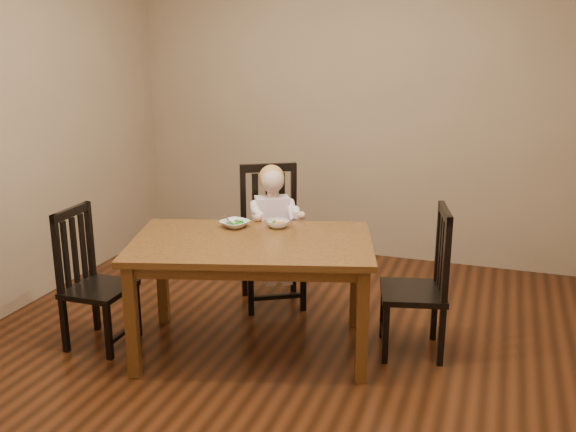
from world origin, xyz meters
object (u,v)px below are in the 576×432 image
(chair_left, at_px, (92,281))
(bowl_veg, at_px, (278,224))
(dining_table, at_px, (252,253))
(chair_right, at_px, (421,285))
(bowl_peas, at_px, (235,224))
(chair_child, at_px, (272,238))
(toddler, at_px, (273,222))

(chair_left, height_order, bowl_veg, chair_left)
(chair_left, relative_size, bowl_veg, 6.10)
(dining_table, xyz_separation_m, bowl_veg, (0.06, 0.31, 0.11))
(chair_right, relative_size, bowl_peas, 5.30)
(chair_child, bearing_deg, chair_left, 21.30)
(toddler, distance_m, bowl_peas, 0.53)
(chair_child, height_order, toddler, chair_child)
(chair_right, bearing_deg, toddler, 56.16)
(dining_table, bearing_deg, chair_child, 101.56)
(bowl_veg, bearing_deg, bowl_peas, -162.26)
(chair_right, xyz_separation_m, bowl_peas, (-1.21, -0.09, 0.30))
(dining_table, bearing_deg, chair_left, -165.79)
(toddler, bearing_deg, chair_left, 19.18)
(chair_right, bearing_deg, bowl_veg, 76.80)
(bowl_peas, bearing_deg, chair_child, 85.03)
(toddler, bearing_deg, chair_child, -90.00)
(chair_right, bearing_deg, chair_child, 54.63)
(bowl_veg, bearing_deg, toddler, 114.53)
(bowl_peas, bearing_deg, chair_right, 4.19)
(chair_left, xyz_separation_m, toddler, (0.86, 0.98, 0.20))
(dining_table, xyz_separation_m, chair_left, (-0.99, -0.25, -0.21))
(chair_left, xyz_separation_m, chair_right, (1.99, 0.56, 0.02))
(dining_table, relative_size, bowl_veg, 11.14)
(dining_table, bearing_deg, bowl_peas, 133.23)
(chair_right, height_order, bowl_peas, chair_right)
(chair_left, height_order, toddler, toddler)
(chair_child, height_order, bowl_peas, chair_child)
(dining_table, relative_size, chair_right, 1.75)
(bowl_peas, distance_m, bowl_veg, 0.28)
(chair_child, xyz_separation_m, toddler, (0.03, -0.05, 0.14))
(dining_table, relative_size, chair_left, 1.83)
(bowl_peas, xyz_separation_m, bowl_veg, (0.27, 0.09, 0.00))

